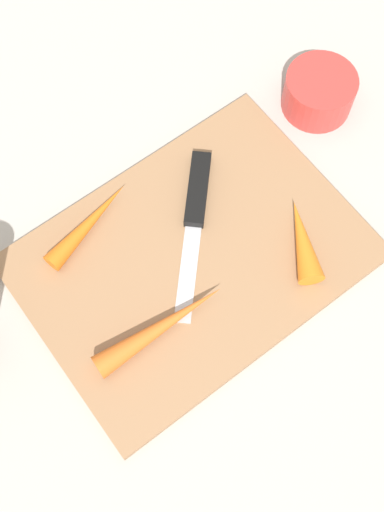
{
  "coord_description": "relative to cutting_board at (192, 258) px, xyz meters",
  "views": [
    {
      "loc": [
        0.16,
        0.21,
        0.66
      ],
      "look_at": [
        0.0,
        0.0,
        0.01
      ],
      "focal_mm": 45.33,
      "sensor_mm": 36.0,
      "label": 1
    }
  ],
  "objects": [
    {
      "name": "cutting_board",
      "position": [
        0.0,
        0.0,
        0.0
      ],
      "size": [
        0.36,
        0.26,
        0.01
      ],
      "primitive_type": "cube",
      "color": "#99704C",
      "rests_on": "ground_plane"
    },
    {
      "name": "knife",
      "position": [
        -0.04,
        -0.05,
        0.01
      ],
      "size": [
        0.15,
        0.16,
        0.01
      ],
      "rotation": [
        0.0,
        0.0,
        0.82
      ],
      "color": "#B7B7BC",
      "rests_on": "cutting_board"
    },
    {
      "name": "small_bowl",
      "position": [
        -0.24,
        -0.07,
        0.02
      ],
      "size": [
        0.08,
        0.08,
        0.05
      ],
      "primitive_type": "cylinder",
      "color": "red",
      "rests_on": "ground_plane"
    },
    {
      "name": "carrot_longest",
      "position": [
        0.08,
        0.05,
        0.02
      ],
      "size": [
        0.15,
        0.03,
        0.03
      ],
      "primitive_type": "cone",
      "rotation": [
        0.0,
        1.57,
        3.09
      ],
      "color": "orange",
      "rests_on": "cutting_board"
    },
    {
      "name": "carrot_medium",
      "position": [
        0.07,
        -0.09,
        0.02
      ],
      "size": [
        0.12,
        0.05,
        0.02
      ],
      "primitive_type": "cone",
      "rotation": [
        0.0,
        1.57,
        3.4
      ],
      "color": "orange",
      "rests_on": "cutting_board"
    },
    {
      "name": "ground_plane",
      "position": [
        0.0,
        0.0,
        -0.01
      ],
      "size": [
        1.4,
        1.4,
        0.0
      ],
      "primitive_type": "plane",
      "color": "#ADA8A0"
    },
    {
      "name": "carrot_shortest",
      "position": [
        -0.1,
        0.06,
        0.02
      ],
      "size": [
        0.07,
        0.1,
        0.03
      ],
      "primitive_type": "cone",
      "rotation": [
        0.0,
        1.57,
        4.21
      ],
      "color": "orange",
      "rests_on": "cutting_board"
    }
  ]
}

